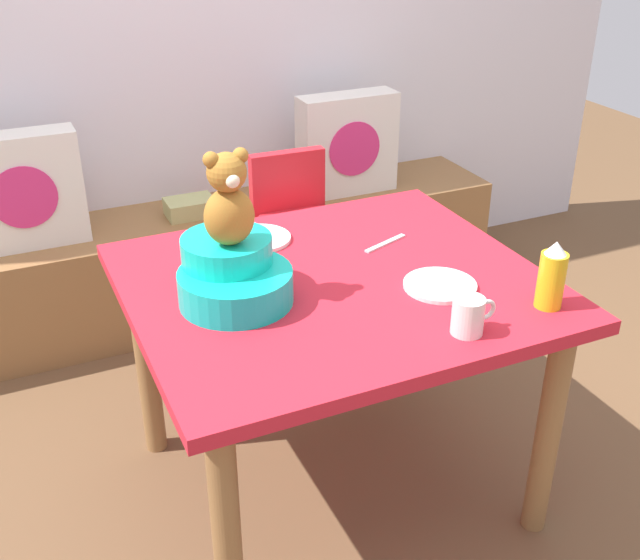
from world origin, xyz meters
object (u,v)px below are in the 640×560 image
ketchup_bottle (552,276)px  coffee_mug (469,315)px  pillow_floral_right (347,144)px  dinner_plate_far (440,285)px  book_stack (190,207)px  dining_table (335,313)px  infant_seat_teal (233,274)px  teddy_bear (228,201)px  pillow_floral_left (22,191)px  dinner_plate_near (258,239)px  highchair (299,228)px

ketchup_bottle → coffee_mug: (-0.26, -0.02, -0.04)m
pillow_floral_right → dinner_plate_far: bearing=-106.2°
dinner_plate_far → book_stack: bearing=102.7°
dining_table → ketchup_bottle: bearing=-39.4°
pillow_floral_right → book_stack: 0.74m
infant_seat_teal → ketchup_bottle: ketchup_bottle is taller
dining_table → teddy_bear: teddy_bear is taller
pillow_floral_right → dinner_plate_far: size_ratio=2.20×
dining_table → coffee_mug: bearing=-65.3°
pillow_floral_right → coffee_mug: size_ratio=3.67×
pillow_floral_right → ketchup_bottle: 1.61m
pillow_floral_left → teddy_bear: 1.33m
dinner_plate_near → dining_table: bearing=-72.5°
ketchup_bottle → dinner_plate_far: (-0.20, 0.20, -0.08)m
book_stack → infant_seat_teal: (-0.21, -1.24, 0.32)m
pillow_floral_right → ketchup_bottle: (-0.20, -1.59, 0.15)m
book_stack → ketchup_bottle: bearing=-72.2°
book_stack → dining_table: 1.26m
ketchup_bottle → dinner_plate_far: 0.30m
pillow_floral_left → dining_table: pillow_floral_left is taller
book_stack → ketchup_bottle: ketchup_bottle is taller
pillow_floral_left → pillow_floral_right: same height
pillow_floral_left → book_stack: bearing=1.9°
pillow_floral_left → highchair: bearing=-23.6°
highchair → dinner_plate_far: size_ratio=3.95×
dining_table → infant_seat_teal: size_ratio=3.41×
book_stack → pillow_floral_left: bearing=-178.1°
infant_seat_teal → coffee_mug: 0.61m
infant_seat_teal → coffee_mug: size_ratio=2.75×
pillow_floral_left → pillow_floral_right: 1.36m
teddy_bear → dinner_plate_far: 0.62m
dinner_plate_near → book_stack: bearing=88.3°
teddy_bear → dinner_plate_near: bearing=59.6°
dining_table → dinner_plate_far: (0.24, -0.16, 0.11)m
ketchup_bottle → coffee_mug: ketchup_bottle is taller
dinner_plate_near → highchair: bearing=54.9°
pillow_floral_left → highchair: pillow_floral_left is taller
pillow_floral_right → dining_table: 1.39m
highchair → coffee_mug: size_ratio=6.58×
highchair → dinner_plate_near: (-0.34, -0.48, 0.22)m
highchair → dinner_plate_far: 1.00m
dining_table → pillow_floral_right: bearing=62.3°
ketchup_bottle → dinner_plate_near: 0.88m
pillow_floral_right → coffee_mug: (-0.47, -1.61, 0.11)m
highchair → pillow_floral_right: bearing=45.5°
book_stack → dinner_plate_near: dinner_plate_near is taller
infant_seat_teal → pillow_floral_right: bearing=52.5°
ketchup_bottle → dinner_plate_near: (-0.54, 0.69, -0.08)m
teddy_bear → coffee_mug: size_ratio=2.08×
dining_table → dinner_plate_near: size_ratio=5.63×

